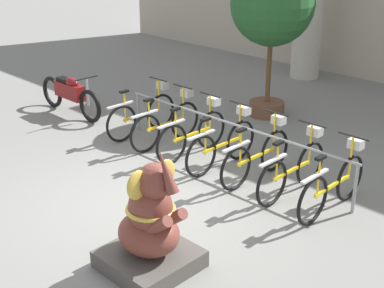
% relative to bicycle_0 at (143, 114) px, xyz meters
% --- Properties ---
extents(ground_plane, '(60.00, 60.00, 0.00)m').
position_rel_bicycle_0_xyz_m(ground_plane, '(2.07, -1.86, -0.42)').
color(ground_plane, slate).
extents(bike_rack, '(4.77, 0.05, 0.77)m').
position_rel_bicycle_0_xyz_m(bike_rack, '(2.08, 0.09, 0.21)').
color(bike_rack, gray).
rests_on(bike_rack, ground_plane).
extents(bicycle_0, '(0.48, 1.69, 1.03)m').
position_rel_bicycle_0_xyz_m(bicycle_0, '(0.00, 0.00, 0.00)').
color(bicycle_0, black).
rests_on(bicycle_0, ground_plane).
extents(bicycle_1, '(0.48, 1.69, 1.03)m').
position_rel_bicycle_0_xyz_m(bicycle_1, '(0.69, -0.02, 0.00)').
color(bicycle_1, black).
rests_on(bicycle_1, ground_plane).
extents(bicycle_2, '(0.48, 1.69, 1.03)m').
position_rel_bicycle_0_xyz_m(bicycle_2, '(1.39, -0.04, 0.00)').
color(bicycle_2, black).
rests_on(bicycle_2, ground_plane).
extents(bicycle_3, '(0.48, 1.69, 1.03)m').
position_rel_bicycle_0_xyz_m(bicycle_3, '(2.08, -0.05, 0.00)').
color(bicycle_3, black).
rests_on(bicycle_3, ground_plane).
extents(bicycle_4, '(0.48, 1.69, 1.03)m').
position_rel_bicycle_0_xyz_m(bicycle_4, '(2.78, -0.01, 0.00)').
color(bicycle_4, black).
rests_on(bicycle_4, ground_plane).
extents(bicycle_5, '(0.48, 1.69, 1.03)m').
position_rel_bicycle_0_xyz_m(bicycle_5, '(3.47, -0.04, 0.00)').
color(bicycle_5, black).
rests_on(bicycle_5, ground_plane).
extents(bicycle_6, '(0.48, 1.69, 1.03)m').
position_rel_bicycle_0_xyz_m(bicycle_6, '(4.17, -0.06, 0.00)').
color(bicycle_6, black).
rests_on(bicycle_6, ground_plane).
extents(elephant_statue, '(1.00, 1.00, 1.62)m').
position_rel_bicycle_0_xyz_m(elephant_statue, '(3.38, -2.77, 0.13)').
color(elephant_statue, '#4C4742').
rests_on(elephant_statue, ground_plane).
extents(motorcycle, '(2.11, 0.55, 0.94)m').
position_rel_bicycle_0_xyz_m(motorcycle, '(-1.98, -0.32, 0.05)').
color(motorcycle, black).
rests_on(motorcycle, ground_plane).
extents(potted_tree, '(1.68, 1.68, 3.16)m').
position_rel_bicycle_0_xyz_m(potted_tree, '(1.01, 2.58, 1.83)').
color(potted_tree, brown).
rests_on(potted_tree, ground_plane).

